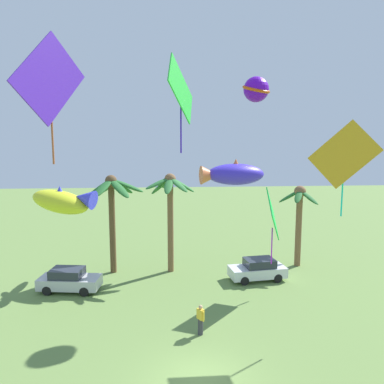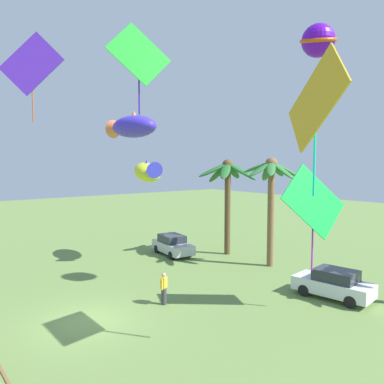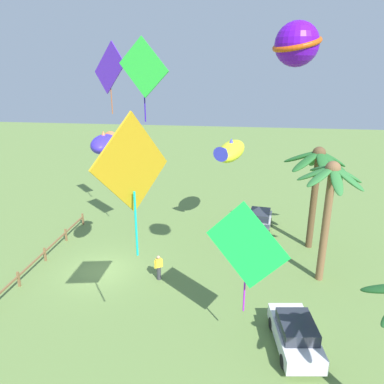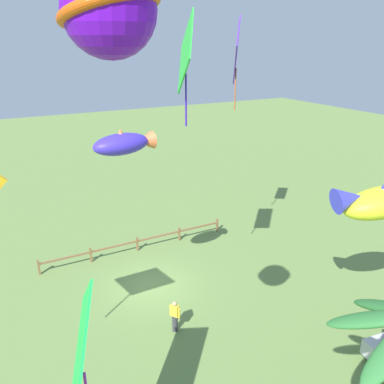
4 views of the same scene
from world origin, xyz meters
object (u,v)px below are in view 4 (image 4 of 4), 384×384
at_px(kite_diamond_5, 81,349).
at_px(kite_ball_2, 109,10).
at_px(kite_diamond_3, 186,53).
at_px(kite_diamond_4, 237,52).
at_px(spectator_0, 175,316).
at_px(kite_fish_6, 378,201).
at_px(kite_fish_1, 125,143).

bearing_deg(kite_diamond_5, kite_ball_2, 122.59).
xyz_separation_m(kite_diamond_3, kite_diamond_4, (-4.76, -3.59, -0.06)).
distance_m(spectator_0, kite_diamond_4, 13.32).
xyz_separation_m(kite_diamond_3, kite_diamond_5, (5.97, 5.70, -6.98)).
distance_m(kite_diamond_4, kite_fish_6, 10.01).
bearing_deg(kite_diamond_3, kite_fish_6, 145.47).
distance_m(kite_diamond_3, kite_diamond_5, 10.81).
relative_size(kite_diamond_4, kite_diamond_5, 0.94).
bearing_deg(kite_diamond_4, kite_ball_2, 47.50).
distance_m(kite_diamond_5, kite_fish_6, 12.61).
relative_size(kite_ball_2, kite_diamond_3, 0.56).
bearing_deg(kite_ball_2, kite_fish_1, -108.71).
relative_size(spectator_0, kite_diamond_5, 0.32).
relative_size(kite_diamond_4, kite_fish_6, 1.11).
bearing_deg(kite_diamond_4, kite_fish_6, 102.28).
xyz_separation_m(kite_fish_1, kite_diamond_4, (-6.86, -1.98, 3.55)).
relative_size(kite_diamond_3, kite_fish_6, 1.04).
xyz_separation_m(spectator_0, kite_fish_6, (-7.50, 3.78, 5.57)).
bearing_deg(kite_diamond_5, spectator_0, -134.92).
relative_size(spectator_0, kite_fish_1, 0.55).
bearing_deg(kite_fish_1, kite_diamond_4, -163.90).
height_order(spectator_0, kite_diamond_5, kite_diamond_5).
bearing_deg(spectator_0, kite_ball_2, 57.62).
bearing_deg(kite_fish_6, kite_fish_1, -35.27).
distance_m(spectator_0, kite_diamond_3, 11.35).
relative_size(kite_diamond_3, kite_diamond_4, 0.94).
distance_m(kite_fish_1, kite_diamond_5, 8.93).
height_order(kite_ball_2, kite_diamond_3, kite_ball_2).
bearing_deg(kite_diamond_5, kite_diamond_4, -139.11).
relative_size(spectator_0, kite_diamond_3, 0.36).
bearing_deg(kite_ball_2, kite_diamond_4, -132.50).
bearing_deg(kite_fish_1, kite_ball_2, 71.29).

